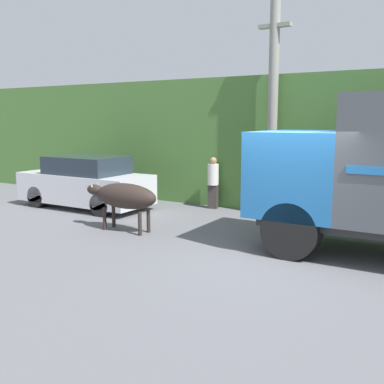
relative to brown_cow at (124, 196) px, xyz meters
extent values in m
plane|color=slate|center=(4.16, -0.13, -0.86)|extent=(60.00, 60.00, 0.00)
cube|color=#4C7A38|center=(4.16, 6.99, 1.12)|extent=(32.00, 6.15, 3.96)
cube|color=#B2BCAD|center=(-0.99, 5.39, 0.56)|extent=(5.92, 2.40, 2.84)
cube|color=#4C4742|center=(-0.99, 5.39, 2.06)|extent=(6.22, 2.70, 0.16)
cube|color=#236BB2|center=(4.12, 0.98, 0.75)|extent=(1.81, 2.48, 1.72)
cube|color=#232D38|center=(3.19, 0.98, 1.05)|extent=(0.04, 2.10, 0.60)
cylinder|color=black|center=(4.21, 0.01, -0.29)|extent=(1.14, 0.54, 1.14)
ellipsoid|color=#2D231E|center=(0.05, 0.00, 0.01)|extent=(1.76, 0.62, 0.62)
ellipsoid|color=#2D231E|center=(-0.95, 0.00, 0.09)|extent=(0.46, 0.27, 0.27)
cone|color=#B7AD93|center=(-0.95, -0.11, 0.22)|extent=(0.06, 0.06, 0.11)
cone|color=#B7AD93|center=(-0.95, 0.11, 0.22)|extent=(0.06, 0.06, 0.11)
cylinder|color=#2D231E|center=(-0.50, -0.17, -0.58)|extent=(0.09, 0.09, 0.56)
cylinder|color=#2D231E|center=(-0.50, 0.17, -0.58)|extent=(0.09, 0.09, 0.56)
cylinder|color=#2D231E|center=(0.59, -0.17, -0.58)|extent=(0.09, 0.09, 0.56)
cylinder|color=#2D231E|center=(0.59, 0.17, -0.58)|extent=(0.09, 0.09, 0.56)
cube|color=silver|center=(-2.95, 1.72, -0.24)|extent=(4.23, 1.73, 0.88)
cube|color=#232D38|center=(-2.85, 1.72, 0.47)|extent=(2.33, 1.59, 0.54)
cylinder|color=black|center=(-4.27, 0.99, -0.53)|extent=(0.66, 0.28, 0.66)
cylinder|color=black|center=(-1.64, 0.99, -0.53)|extent=(0.66, 0.28, 0.66)
cube|color=#38332D|center=(0.53, 3.60, -0.49)|extent=(0.31, 0.22, 0.73)
cylinder|color=silver|center=(0.53, 3.60, 0.19)|extent=(0.38, 0.38, 0.64)
sphere|color=#A87A56|center=(0.53, 3.60, 0.61)|extent=(0.21, 0.21, 0.21)
cylinder|color=gray|center=(2.37, 3.63, 2.10)|extent=(0.28, 0.28, 5.91)
cube|color=gray|center=(2.37, 3.63, 4.34)|extent=(0.90, 0.22, 0.10)
camera|label=1|loc=(6.91, -8.39, 1.85)|focal=42.00mm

